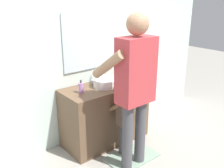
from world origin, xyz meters
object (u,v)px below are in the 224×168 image
Objects in this scene: toothbrush_cup at (126,76)px; child_toddler at (125,115)px; adult_parent at (135,80)px; soap_bottle at (81,88)px.

toothbrush_cup is 0.23× the size of child_toddler.
child_toddler is 0.58m from adult_parent.
adult_parent is at bearing -64.80° from soap_bottle.
child_toddler is (0.38, -0.38, -0.33)m from soap_bottle.
toothbrush_cup is 0.87m from adult_parent.
adult_parent is (-0.50, -0.68, 0.21)m from toothbrush_cup.
soap_bottle reaches higher than child_toddler.
adult_parent reaches higher than soap_bottle.
child_toddler is at bearing 71.01° from adult_parent.
toothbrush_cup reaches higher than soap_bottle.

